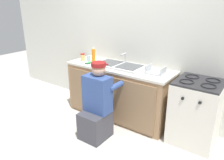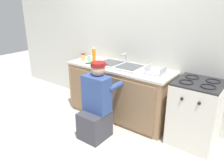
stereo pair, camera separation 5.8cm
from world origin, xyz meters
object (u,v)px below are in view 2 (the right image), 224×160
at_px(stove_range, 195,113).
at_px(condiment_jar, 83,57).
at_px(soap_bottle_orange, 94,55).
at_px(water_glass, 89,58).
at_px(plumber_person, 96,107).
at_px(cell_phone, 89,63).
at_px(dish_rack_tray, 156,72).
at_px(sink_double_basin, 119,65).

bearing_deg(stove_range, condiment_jar, -177.73).
xyz_separation_m(stove_range, soap_bottle_orange, (-1.79, -0.01, 0.55)).
bearing_deg(water_glass, soap_bottle_orange, 24.49).
distance_m(plumber_person, water_glass, 1.07).
height_order(cell_phone, dish_rack_tray, dish_rack_tray).
relative_size(water_glass, dish_rack_tray, 0.36).
bearing_deg(cell_phone, soap_bottle_orange, 92.56).
bearing_deg(stove_range, dish_rack_tray, 179.54).
distance_m(soap_bottle_orange, condiment_jar, 0.21).
distance_m(plumber_person, soap_bottle_orange, 1.07).
bearing_deg(soap_bottle_orange, plumber_person, -47.90).
xyz_separation_m(plumber_person, cell_phone, (-0.62, 0.56, 0.43)).
xyz_separation_m(soap_bottle_orange, dish_rack_tray, (1.16, 0.02, -0.09)).
relative_size(sink_double_basin, stove_range, 0.88).
xyz_separation_m(condiment_jar, cell_phone, (0.20, -0.06, -0.06)).
relative_size(sink_double_basin, plumber_person, 0.72).
relative_size(plumber_person, water_glass, 11.04).
height_order(water_glass, condiment_jar, condiment_jar).
bearing_deg(sink_double_basin, stove_range, -0.10).
bearing_deg(condiment_jar, plumber_person, -37.36).
xyz_separation_m(condiment_jar, dish_rack_tray, (1.35, 0.08, -0.04)).
xyz_separation_m(soap_bottle_orange, cell_phone, (0.01, -0.13, -0.11)).
relative_size(condiment_jar, dish_rack_tray, 0.46).
height_order(plumber_person, soap_bottle_orange, soap_bottle_orange).
height_order(sink_double_basin, plumber_person, plumber_person).
height_order(sink_double_basin, dish_rack_tray, sink_double_basin).
distance_m(stove_range, cell_phone, 1.84).
distance_m(sink_double_basin, soap_bottle_orange, 0.54).
bearing_deg(soap_bottle_orange, stove_range, 0.38).
bearing_deg(plumber_person, sink_double_basin, 97.61).
bearing_deg(dish_rack_tray, stove_range, -0.46).
xyz_separation_m(stove_range, condiment_jar, (-1.98, -0.08, 0.50)).
height_order(condiment_jar, cell_phone, condiment_jar).
distance_m(plumber_person, dish_rack_tray, 0.99).
xyz_separation_m(soap_bottle_orange, water_glass, (-0.08, -0.04, -0.06)).
bearing_deg(cell_phone, dish_rack_tray, 7.14).
distance_m(water_glass, dish_rack_tray, 1.25).
relative_size(plumber_person, condiment_jar, 8.63).
height_order(sink_double_basin, water_glass, sink_double_basin).
bearing_deg(dish_rack_tray, soap_bottle_orange, -179.17).
bearing_deg(condiment_jar, soap_bottle_orange, 19.13).
distance_m(stove_range, dish_rack_tray, 0.77).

